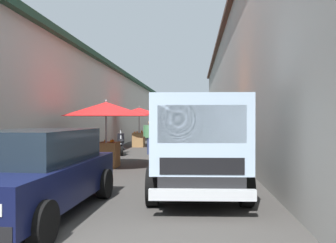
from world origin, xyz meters
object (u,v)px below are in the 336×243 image
fruit_stall_near_left (139,115)px  plastic_stool (160,165)px  fruit_stall_far_right (191,110)px  hatchback_car (33,172)px  vendor_in_shade (150,135)px  vendor_by_crates (209,133)px  parked_scooter (121,145)px  delivery_truck (197,148)px  fruit_stall_far_left (106,114)px

fruit_stall_near_left → plastic_stool: 10.50m
fruit_stall_far_right → hatchback_car: bearing=158.2°
vendor_in_shade → plastic_stool: 6.09m
hatchback_car → vendor_by_crates: bearing=-15.7°
vendor_by_crates → parked_scooter: size_ratio=0.95×
fruit_stall_near_left → delivery_truck: bearing=-165.0°
fruit_stall_far_left → plastic_stool: (-1.53, -1.97, -1.48)m
fruit_stall_far_left → parked_scooter: fruit_stall_far_left is taller
fruit_stall_far_right → parked_scooter: fruit_stall_far_right is taller
delivery_truck → vendor_in_shade: size_ratio=3.20×
vendor_by_crates → plastic_stool: 8.45m
vendor_in_shade → parked_scooter: 1.42m
fruit_stall_far_right → delivery_truck: fruit_stall_far_right is taller
parked_scooter → vendor_by_crates: bearing=-59.4°
fruit_stall_far_right → fruit_stall_near_left: bearing=22.7°
fruit_stall_near_left → vendor_in_shade: size_ratio=1.78×
fruit_stall_far_left → vendor_in_shade: size_ratio=1.85×
fruit_stall_far_left → parked_scooter: (4.31, 0.47, -1.36)m
fruit_stall_far_left → delivery_truck: bearing=-143.0°
fruit_stall_near_left → hatchback_car: (-14.06, -0.57, -1.15)m
delivery_truck → vendor_by_crates: delivery_truck is taller
delivery_truck → plastic_stool: delivery_truck is taller
fruit_stall_near_left → hatchback_car: 14.11m
delivery_truck → plastic_stool: size_ratio=11.51×
fruit_stall_far_left → parked_scooter: size_ratio=1.75×
vendor_by_crates → fruit_stall_far_left: bearing=151.6°
fruit_stall_near_left → fruit_stall_far_right: (-7.57, -3.17, 0.08)m
fruit_stall_far_right → vendor_in_shade: size_ratio=1.82×
fruit_stall_far_left → delivery_truck: 5.06m
fruit_stall_near_left → delivery_truck: (-12.57, -3.37, -0.85)m
vendor_in_shade → plastic_stool: vendor_in_shade is taller
fruit_stall_near_left → parked_scooter: (-4.28, 0.11, -1.44)m
fruit_stall_far_left → hatchback_car: (-5.47, -0.21, -1.07)m
fruit_stall_near_left → fruit_stall_far_right: bearing=-157.3°
vendor_by_crates → parked_scooter: (-2.43, 4.11, -0.46)m
delivery_truck → vendor_by_crates: bearing=-3.4°
hatchback_car → plastic_stool: hatchback_car is taller
fruit_stall_near_left → fruit_stall_far_left: bearing=-177.6°
vendor_in_shade → parked_scooter: size_ratio=0.94×
fruit_stall_near_left → plastic_stool: (-10.12, -2.33, -1.56)m
vendor_by_crates → fruit_stall_far_right: bearing=171.8°
fruit_stall_far_left → fruit_stall_far_right: bearing=-70.2°
hatchback_car → plastic_stool: bearing=-24.1°
plastic_stool → fruit_stall_far_right: bearing=-18.2°
hatchback_car → plastic_stool: size_ratio=9.09×
plastic_stool → vendor_in_shade: bearing=10.5°
fruit_stall_far_right → vendor_in_shade: bearing=29.5°
fruit_stall_far_right → hatchback_car: (-6.48, 2.60, -1.22)m
fruit_stall_far_right → vendor_by_crates: size_ratio=1.80×
vendor_by_crates → vendor_in_shade: 3.60m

